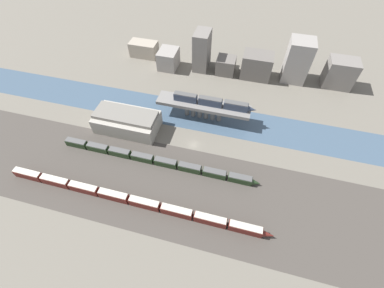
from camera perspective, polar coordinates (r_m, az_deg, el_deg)
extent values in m
plane|color=#666056|center=(118.65, 0.32, -0.15)|extent=(400.00, 400.00, 0.00)
cube|color=#423D38|center=(105.72, -2.99, -9.97)|extent=(280.00, 42.00, 0.01)
cube|color=#3D5166|center=(130.97, 2.39, 6.04)|extent=(320.00, 19.88, 0.01)
cube|color=slate|center=(125.39, 2.51, 8.67)|extent=(45.46, 8.86, 1.72)
cylinder|color=slate|center=(129.88, -1.15, 7.83)|extent=(2.17, 2.17, 7.26)
cylinder|color=slate|center=(129.25, 0.28, 7.58)|extent=(2.17, 2.17, 7.26)
cylinder|color=slate|center=(128.69, 1.72, 7.32)|extent=(2.17, 2.17, 7.26)
cylinder|color=slate|center=(128.22, 3.17, 7.05)|extent=(2.17, 2.17, 7.26)
cylinder|color=slate|center=(127.83, 4.63, 6.78)|extent=(2.17, 2.17, 7.26)
cylinder|color=slate|center=(127.53, 6.09, 6.50)|extent=(2.17, 2.17, 7.26)
cube|color=#2D384C|center=(125.23, -1.46, 10.28)|extent=(11.23, 2.94, 3.64)
cube|color=#4C4C4C|center=(123.92, -1.48, 10.99)|extent=(10.78, 2.70, 0.40)
cube|color=#2D384C|center=(123.16, 4.09, 9.32)|extent=(11.23, 2.94, 3.64)
cube|color=#4C4C4C|center=(121.83, 4.14, 10.03)|extent=(10.78, 2.70, 0.40)
cube|color=#2D384C|center=(122.27, 9.74, 8.25)|extent=(11.23, 2.94, 3.64)
cube|color=#4C4C4C|center=(120.94, 9.86, 8.95)|extent=(10.78, 2.70, 0.40)
cone|color=#2D384C|center=(122.46, 13.23, 7.48)|extent=(3.93, 2.64, 2.64)
cube|color=#5B1E19|center=(126.58, -32.55, -5.77)|extent=(12.14, 2.75, 3.67)
cube|color=#B7B2A3|center=(125.14, -32.94, -5.24)|extent=(11.66, 2.53, 0.40)
cube|color=#5B1E19|center=(118.89, -28.00, -7.37)|extent=(12.14, 2.75, 3.67)
cube|color=#B7B2A3|center=(117.35, -28.36, -6.83)|extent=(11.66, 2.53, 0.40)
cube|color=#5B1E19|center=(112.13, -22.82, -9.12)|extent=(12.14, 2.75, 3.67)
cube|color=#B7B2A3|center=(110.50, -23.14, -8.58)|extent=(11.66, 2.53, 0.40)
cube|color=#5B1E19|center=(106.50, -16.98, -10.98)|extent=(12.14, 2.75, 3.67)
cube|color=#B7B2A3|center=(104.78, -17.24, -10.45)|extent=(11.66, 2.53, 0.40)
cube|color=#5B1E19|center=(102.18, -10.48, -12.90)|extent=(12.14, 2.75, 3.67)
cube|color=#B7B2A3|center=(100.38, -10.65, -12.38)|extent=(11.66, 2.53, 0.40)
cube|color=#5B1E19|center=(99.34, -3.41, -14.78)|extent=(12.14, 2.75, 3.67)
cube|color=#B7B2A3|center=(97.49, -3.47, -14.28)|extent=(11.66, 2.53, 0.40)
cube|color=#5B1E19|center=(98.10, 4.08, -16.50)|extent=(12.14, 2.75, 3.67)
cube|color=#B7B2A3|center=(96.23, 4.15, -16.03)|extent=(11.66, 2.53, 0.40)
cube|color=#5B1E19|center=(98.53, 11.75, -17.96)|extent=(12.14, 2.75, 3.67)
cube|color=#B7B2A3|center=(96.67, 11.95, -17.52)|extent=(11.66, 2.53, 0.40)
cone|color=#5B1E19|center=(99.85, 16.61, -18.76)|extent=(4.25, 2.48, 2.48)
cube|color=#23381E|center=(128.45, -24.21, 0.13)|extent=(9.83, 2.89, 3.10)
cube|color=#4C4C4C|center=(127.22, -24.46, 0.63)|extent=(9.44, 2.66, 0.40)
cube|color=#23381E|center=(122.97, -20.14, -0.84)|extent=(9.83, 2.89, 3.10)
cube|color=#4C4C4C|center=(121.69, -20.36, -0.33)|extent=(9.44, 2.66, 0.40)
cube|color=#23381E|center=(118.20, -15.72, -1.90)|extent=(9.83, 2.89, 3.10)
cube|color=#4C4C4C|center=(116.87, -15.90, -1.38)|extent=(9.44, 2.66, 0.40)
cube|color=#23381E|center=(114.24, -10.95, -3.02)|extent=(9.83, 2.89, 3.10)
cube|color=#4C4C4C|center=(112.86, -11.08, -2.49)|extent=(9.44, 2.66, 0.40)
cube|color=#23381E|center=(111.17, -5.86, -4.19)|extent=(9.83, 2.89, 3.10)
cube|color=#4C4C4C|center=(109.75, -5.94, -3.66)|extent=(9.44, 2.66, 0.40)
cube|color=#23381E|center=(109.07, -0.52, -5.38)|extent=(9.83, 2.89, 3.10)
cube|color=#4C4C4C|center=(107.62, -0.53, -4.86)|extent=(9.44, 2.66, 0.40)
cube|color=#23381E|center=(107.98, 5.00, -6.55)|extent=(9.83, 2.89, 3.10)
cube|color=#4C4C4C|center=(106.52, 5.06, -6.04)|extent=(9.44, 2.66, 0.40)
cube|color=#23381E|center=(107.95, 10.61, -7.68)|extent=(9.83, 2.89, 3.10)
cube|color=#4C4C4C|center=(106.49, 10.74, -7.18)|extent=(9.44, 2.66, 0.40)
cone|color=#23381E|center=(108.59, 14.06, -8.38)|extent=(3.44, 2.60, 2.60)
cube|color=#9E998E|center=(126.66, -14.19, 4.76)|extent=(29.75, 15.61, 7.92)
cube|color=slate|center=(123.34, -14.61, 6.32)|extent=(29.16, 10.92, 1.74)
cube|color=gray|center=(175.34, -10.63, 20.01)|extent=(16.96, 8.97, 9.17)
cube|color=gray|center=(162.41, -5.27, 18.31)|extent=(10.80, 12.98, 10.82)
cube|color=slate|center=(158.43, 2.21, 20.03)|extent=(8.50, 13.22, 22.34)
cube|color=#605B56|center=(158.54, 7.53, 16.90)|extent=(10.71, 10.20, 9.46)
cube|color=#605B56|center=(157.51, 14.18, 16.54)|extent=(16.62, 12.12, 14.08)
cube|color=gray|center=(159.36, 22.38, 16.76)|extent=(12.81, 12.64, 23.66)
cube|color=slate|center=(166.86, 30.01, 13.50)|extent=(15.16, 11.19, 15.74)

